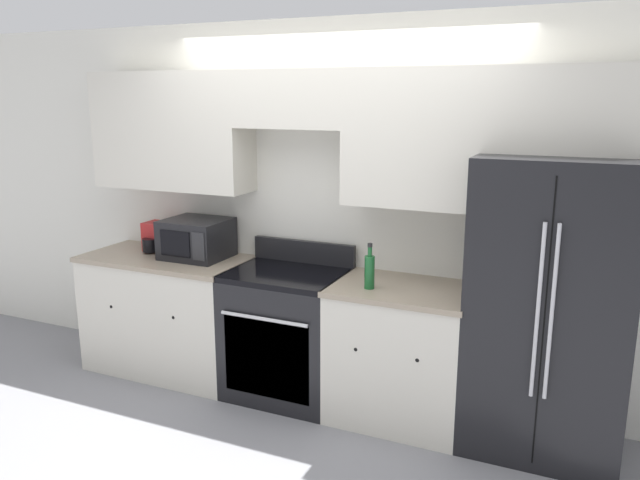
% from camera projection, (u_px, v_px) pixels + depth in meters
% --- Properties ---
extents(ground_plane, '(12.00, 12.00, 0.00)m').
position_uv_depth(ground_plane, '(301.00, 420.00, 4.11)').
color(ground_plane, gray).
extents(wall_back, '(8.00, 0.39, 2.60)m').
position_uv_depth(wall_back, '(338.00, 178.00, 4.26)').
color(wall_back, silver).
rests_on(wall_back, ground_plane).
extents(lower_cabinets_left, '(1.27, 0.64, 0.91)m').
position_uv_depth(lower_cabinets_left, '(169.00, 313.00, 4.79)').
color(lower_cabinets_left, beige).
rests_on(lower_cabinets_left, ground_plane).
extents(lower_cabinets_right, '(0.89, 0.64, 0.91)m').
position_uv_depth(lower_cabinets_right, '(400.00, 353.00, 4.05)').
color(lower_cabinets_right, beige).
rests_on(lower_cabinets_right, ground_plane).
extents(oven_range, '(0.79, 0.65, 1.07)m').
position_uv_depth(oven_range, '(287.00, 333.00, 4.38)').
color(oven_range, black).
rests_on(oven_range, ground_plane).
extents(refrigerator, '(0.89, 0.79, 1.77)m').
position_uv_depth(refrigerator, '(550.00, 306.00, 3.67)').
color(refrigerator, black).
rests_on(refrigerator, ground_plane).
extents(microwave, '(0.46, 0.41, 0.29)m').
position_uv_depth(microwave, '(197.00, 238.00, 4.63)').
color(microwave, black).
rests_on(microwave, lower_cabinets_left).
extents(bottle, '(0.06, 0.06, 0.29)m').
position_uv_depth(bottle, '(370.00, 271.00, 3.89)').
color(bottle, '#195928').
rests_on(bottle, lower_cabinets_right).
extents(paper_towel_holder, '(0.19, 0.25, 0.22)m').
position_uv_depth(paper_towel_holder, '(157.00, 238.00, 4.85)').
color(paper_towel_holder, '#B22323').
rests_on(paper_towel_holder, lower_cabinets_left).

